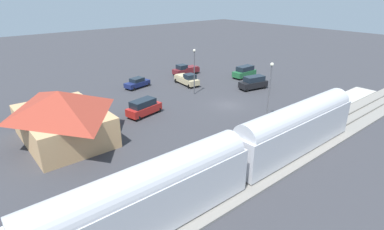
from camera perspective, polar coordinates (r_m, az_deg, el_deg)
name	(u,v)px	position (r m, az deg, el deg)	size (l,w,h in m)	color
ground_plane	(227,105)	(44.95, 6.65, 1.84)	(200.00, 200.00, 0.00)	#38383D
railway_track	(316,138)	(37.50, 22.21, -3.95)	(4.80, 70.00, 0.30)	gray
platform	(286,126)	(39.23, 17.19, -1.98)	(3.20, 46.00, 0.30)	#B7B2A8
passenger_train	(237,154)	(26.16, 8.45, -7.25)	(2.93, 34.55, 4.98)	silver
station_building	(62,115)	(36.29, -23.18, 0.02)	(12.32, 8.81, 5.74)	tan
pedestrian_on_platform	(289,113)	(40.29, 17.68, 0.36)	(0.36, 0.36, 1.71)	#23284C
pedestrian_waiting_far	(260,126)	(35.56, 12.59, -2.06)	(0.36, 0.36, 1.71)	#23284C
pickup_tan	(187,79)	(54.20, -0.94, 6.73)	(5.57, 2.90, 2.14)	#C6B284
suv_green	(245,72)	(59.70, 9.82, 8.01)	(2.06, 4.94, 2.22)	#236638
pickup_maroon	(186,70)	(60.90, -1.22, 8.50)	(2.16, 5.47, 2.14)	maroon
suv_red	(144,107)	(41.17, -9.04, 1.45)	(2.91, 5.20, 2.22)	red
suv_black	(254,82)	(52.86, 11.46, 6.01)	(2.87, 5.19, 2.22)	black
sedan_navy	(137,83)	(53.37, -10.24, 5.96)	(2.72, 4.78, 1.74)	navy
light_pole_near_platform	(270,85)	(38.94, 14.40, 5.47)	(0.44, 0.44, 7.60)	#515156
light_pole_lot_center	(194,66)	(48.21, 0.43, 9.15)	(0.44, 0.44, 7.26)	#515156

